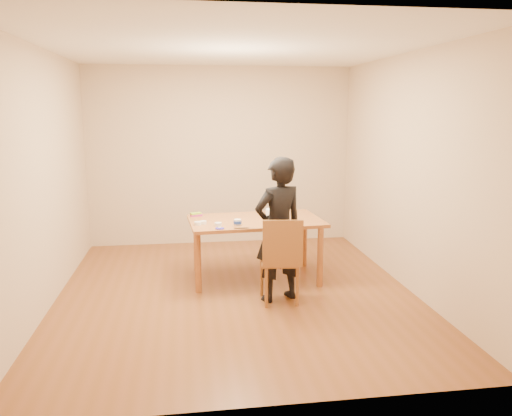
{
  "coord_description": "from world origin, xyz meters",
  "views": [
    {
      "loc": [
        -0.54,
        -5.4,
        2.07
      ],
      "look_at": [
        0.29,
        0.41,
        0.9
      ],
      "focal_mm": 35.0,
      "sensor_mm": 36.0,
      "label": 1
    }
  ],
  "objects": [
    {
      "name": "room_shell",
      "position": [
        0.0,
        0.34,
        1.35
      ],
      "size": [
        4.0,
        4.5,
        2.7
      ],
      "color": "brown",
      "rests_on": "ground"
    },
    {
      "name": "dining_table",
      "position": [
        0.29,
        0.46,
        0.73
      ],
      "size": [
        1.65,
        1.05,
        0.04
      ],
      "primitive_type": "cube",
      "rotation": [
        0.0,
        0.0,
        0.07
      ],
      "color": "brown",
      "rests_on": "floor"
    },
    {
      "name": "person",
      "position": [
        0.44,
        -0.27,
        0.79
      ],
      "size": [
        0.67,
        0.56,
        1.58
      ],
      "primitive_type": "imported",
      "rotation": [
        0.0,
        0.0,
        3.51
      ],
      "color": "black",
      "rests_on": "floor"
    },
    {
      "name": "ramekin_multi",
      "position": [
        -0.42,
        0.26,
        0.77
      ],
      "size": [
        0.08,
        0.08,
        0.04
      ],
      "primitive_type": "cylinder",
      "color": "white",
      "rests_on": "dining_table"
    },
    {
      "name": "frosting_lid",
      "position": [
        -0.18,
        0.04,
        0.75
      ],
      "size": [
        0.1,
        0.1,
        0.01
      ],
      "primitive_type": "cylinder",
      "color": "#271BB3",
      "rests_on": "dining_table"
    },
    {
      "name": "dining_chair",
      "position": [
        0.44,
        -0.31,
        0.45
      ],
      "size": [
        0.43,
        0.43,
        0.04
      ],
      "primitive_type": "cube",
      "rotation": [
        0.0,
        0.0,
        -0.12
      ],
      "color": "brown",
      "rests_on": "floor"
    },
    {
      "name": "candy_box_green",
      "position": [
        -0.43,
        0.75,
        0.78
      ],
      "size": [
        0.15,
        0.11,
        0.02
      ],
      "primitive_type": "cube",
      "rotation": [
        0.0,
        0.0,
        0.4
      ],
      "color": "green",
      "rests_on": "candy_box_pink"
    },
    {
      "name": "frosting_dome",
      "position": [
        0.54,
        0.54,
        0.86
      ],
      "size": [
        0.22,
        0.22,
        0.03
      ],
      "primitive_type": "ellipsoid",
      "color": "white",
      "rests_on": "cake"
    },
    {
      "name": "ramekin_yellow",
      "position": [
        -0.35,
        0.3,
        0.77
      ],
      "size": [
        0.08,
        0.08,
        0.04
      ],
      "primitive_type": "cylinder",
      "color": "white",
      "rests_on": "dining_table"
    },
    {
      "name": "candy_box_pink",
      "position": [
        -0.42,
        0.75,
        0.76
      ],
      "size": [
        0.16,
        0.1,
        0.02
      ],
      "primitive_type": "cube",
      "rotation": [
        0.0,
        0.0,
        0.24
      ],
      "color": "#CC3060",
      "rests_on": "dining_table"
    },
    {
      "name": "spatula",
      "position": [
        0.07,
        0.02,
        0.75
      ],
      "size": [
        0.17,
        0.02,
        0.01
      ],
      "primitive_type": "cube",
      "rotation": [
        0.0,
        0.0,
        -0.05
      ],
      "color": "black",
      "rests_on": "dining_table"
    },
    {
      "name": "cake_plate",
      "position": [
        0.54,
        0.54,
        0.76
      ],
      "size": [
        0.29,
        0.29,
        0.02
      ],
      "primitive_type": "cylinder",
      "color": "#B7100C",
      "rests_on": "dining_table"
    },
    {
      "name": "cake",
      "position": [
        0.54,
        0.54,
        0.81
      ],
      "size": [
        0.22,
        0.22,
        0.07
      ],
      "primitive_type": "cylinder",
      "color": "white",
      "rests_on": "cake_plate"
    },
    {
      "name": "frosting_tub",
      "position": [
        0.04,
        0.17,
        0.79
      ],
      "size": [
        0.08,
        0.08,
        0.07
      ],
      "primitive_type": "cylinder",
      "color": "white",
      "rests_on": "dining_table"
    },
    {
      "name": "frosting_dollop",
      "position": [
        -0.18,
        0.04,
        0.77
      ],
      "size": [
        0.04,
        0.04,
        0.02
      ],
      "primitive_type": "ellipsoid",
      "color": "white",
      "rests_on": "frosting_lid"
    },
    {
      "name": "ramekin_green",
      "position": [
        -0.19,
        0.17,
        0.77
      ],
      "size": [
        0.08,
        0.08,
        0.04
      ],
      "primitive_type": "cylinder",
      "color": "white",
      "rests_on": "dining_table"
    }
  ]
}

